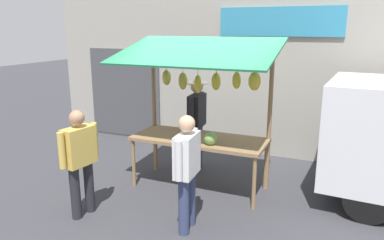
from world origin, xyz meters
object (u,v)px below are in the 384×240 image
Objects in this scene: market_stall at (201,97)px; shopper_in_grey_tee at (80,157)px; vendor_with_sunhat at (197,117)px; shopper_with_ponytail at (187,166)px.

market_stall reaches higher than shopper_in_grey_tee.
market_stall is 2.08m from shopper_in_grey_tee.
vendor_with_sunhat is at bearing -62.98° from market_stall.
shopper_with_ponytail is (-0.36, 1.34, -0.64)m from market_stall.
vendor_with_sunhat is at bearing -11.17° from shopper_in_grey_tee.
market_stall is 1.46× the size of vendor_with_sunhat.
vendor_with_sunhat is 1.09× the size of shopper_with_ponytail.
vendor_with_sunhat is at bearing 15.15° from shopper_with_ponytail.
vendor_with_sunhat reaches higher than shopper_in_grey_tee.
vendor_with_sunhat is (0.37, -0.72, -0.53)m from market_stall.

